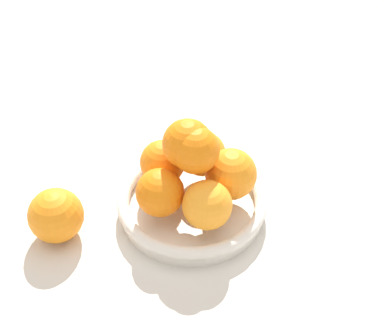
% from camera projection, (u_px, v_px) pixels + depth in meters
% --- Properties ---
extents(ground_plane, '(4.00, 4.00, 0.00)m').
position_uv_depth(ground_plane, '(192.00, 211.00, 0.85)').
color(ground_plane, beige).
extents(fruit_bowl, '(0.23, 0.23, 0.04)m').
position_uv_depth(fruit_bowl, '(192.00, 203.00, 0.83)').
color(fruit_bowl, silver).
rests_on(fruit_bowl, ground_plane).
extents(orange_pile, '(0.19, 0.18, 0.13)m').
position_uv_depth(orange_pile, '(195.00, 168.00, 0.79)').
color(orange_pile, orange).
rests_on(orange_pile, fruit_bowl).
extents(stray_orange, '(0.08, 0.08, 0.08)m').
position_uv_depth(stray_orange, '(56.00, 215.00, 0.78)').
color(stray_orange, orange).
rests_on(stray_orange, ground_plane).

